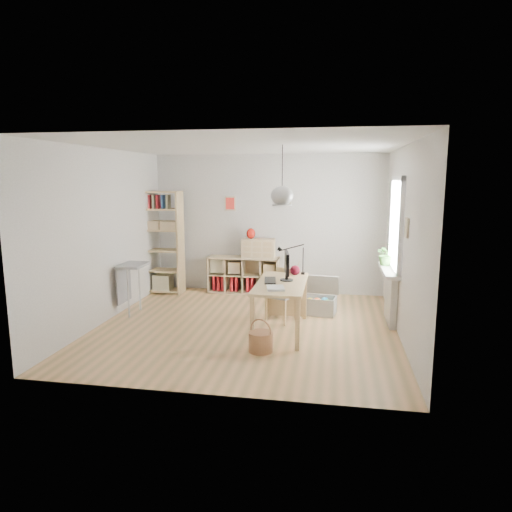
% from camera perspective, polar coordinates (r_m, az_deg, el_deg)
% --- Properties ---
extents(ground, '(4.50, 4.50, 0.00)m').
position_cam_1_polar(ground, '(7.06, -1.23, -8.81)').
color(ground, tan).
rests_on(ground, ground).
extents(room_shell, '(4.50, 4.50, 4.50)m').
position_cam_1_polar(room_shell, '(6.47, 3.28, 7.54)').
color(room_shell, white).
rests_on(room_shell, ground).
extents(window_unit, '(0.07, 1.16, 1.46)m').
position_cam_1_polar(window_unit, '(7.27, 17.21, 3.80)').
color(window_unit, white).
rests_on(window_unit, ground).
extents(radiator, '(0.10, 0.80, 0.80)m').
position_cam_1_polar(radiator, '(7.46, 16.50, -5.01)').
color(radiator, silver).
rests_on(radiator, ground).
extents(windowsill, '(0.22, 1.20, 0.06)m').
position_cam_1_polar(windowsill, '(7.36, 16.27, -1.76)').
color(windowsill, white).
rests_on(windowsill, radiator).
extents(desk, '(0.70, 1.50, 0.75)m').
position_cam_1_polar(desk, '(6.66, 3.16, -4.10)').
color(desk, '#E3C582').
rests_on(desk, ground).
extents(cube_shelf, '(1.40, 0.38, 0.72)m').
position_cam_1_polar(cube_shelf, '(9.04, -1.65, -2.71)').
color(cube_shelf, '#D2B88A').
rests_on(cube_shelf, ground).
extents(tall_bookshelf, '(0.80, 0.38, 2.00)m').
position_cam_1_polar(tall_bookshelf, '(9.08, -11.75, 2.20)').
color(tall_bookshelf, '#E3C582').
rests_on(tall_bookshelf, ground).
extents(side_table, '(0.40, 0.55, 0.85)m').
position_cam_1_polar(side_table, '(7.84, -15.53, -2.24)').
color(side_table, '#98989A').
rests_on(side_table, ground).
extents(chair, '(0.53, 0.53, 0.82)m').
position_cam_1_polar(chair, '(7.27, 3.39, -4.44)').
color(chair, '#98989A').
rests_on(chair, ground).
extents(wicker_basket, '(0.32, 0.32, 0.44)m').
position_cam_1_polar(wicker_basket, '(6.06, 0.60, -10.57)').
color(wicker_basket, '#A37049').
rests_on(wicker_basket, ground).
extents(storage_chest, '(0.65, 0.71, 0.60)m').
position_cam_1_polar(storage_chest, '(7.77, 7.92, -5.65)').
color(storage_chest, beige).
rests_on(storage_chest, ground).
extents(monitor, '(0.20, 0.49, 0.43)m').
position_cam_1_polar(monitor, '(6.71, 3.87, -1.09)').
color(monitor, black).
rests_on(monitor, desk).
extents(keyboard, '(0.23, 0.45, 0.02)m').
position_cam_1_polar(keyboard, '(6.70, 1.78, -3.07)').
color(keyboard, black).
rests_on(keyboard, desk).
extents(task_lamp, '(0.43, 0.16, 0.46)m').
position_cam_1_polar(task_lamp, '(7.11, 4.21, 0.10)').
color(task_lamp, black).
rests_on(task_lamp, desk).
extents(yarn_ball, '(0.15, 0.15, 0.15)m').
position_cam_1_polar(yarn_ball, '(7.13, 4.90, -1.79)').
color(yarn_ball, '#4F0A1C').
rests_on(yarn_ball, desk).
extents(paper_tray, '(0.29, 0.33, 0.03)m').
position_cam_1_polar(paper_tray, '(6.24, 2.45, -4.02)').
color(paper_tray, white).
rests_on(paper_tray, desk).
extents(drawer_chest, '(0.64, 0.31, 0.36)m').
position_cam_1_polar(drawer_chest, '(8.84, 0.30, 0.98)').
color(drawer_chest, '#D2B88A').
rests_on(drawer_chest, cube_shelf).
extents(red_vase, '(0.17, 0.17, 0.20)m').
position_cam_1_polar(red_vase, '(8.82, -0.65, 2.82)').
color(red_vase, maroon).
rests_on(red_vase, drawer_chest).
extents(potted_plant, '(0.40, 0.38, 0.36)m').
position_cam_1_polar(potted_plant, '(7.60, 15.97, 0.23)').
color(potted_plant, '#346827').
rests_on(potted_plant, windowsill).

